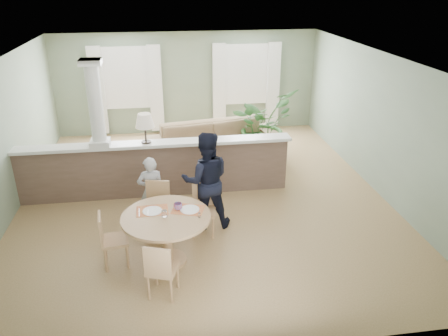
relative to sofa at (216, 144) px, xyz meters
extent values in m
plane|color=tan|center=(-0.46, -1.65, -0.45)|extent=(8.00, 8.00, 0.00)
cube|color=gray|center=(-0.46, 2.35, 0.90)|extent=(7.00, 0.02, 2.70)
cube|color=gray|center=(-3.96, -1.65, 0.90)|extent=(0.02, 8.00, 2.70)
cube|color=gray|center=(3.04, -1.65, 0.90)|extent=(0.02, 8.00, 2.70)
cube|color=gray|center=(-0.46, -5.65, 0.90)|extent=(7.00, 0.02, 2.70)
cube|color=white|center=(-0.46, -1.65, 2.25)|extent=(7.00, 8.00, 0.02)
cube|color=white|center=(-2.06, 2.32, 1.10)|extent=(1.10, 0.02, 1.50)
cube|color=white|center=(-2.06, 2.29, 1.10)|extent=(1.22, 0.04, 1.62)
cube|color=white|center=(1.14, 2.32, 1.10)|extent=(1.10, 0.02, 1.50)
cube|color=white|center=(1.14, 2.29, 1.10)|extent=(1.22, 0.04, 1.62)
cube|color=white|center=(-2.81, 2.23, 0.80)|extent=(0.35, 0.10, 2.30)
cube|color=white|center=(-1.31, 2.23, 0.80)|extent=(0.35, 0.10, 2.30)
cube|color=white|center=(0.39, 2.23, 0.80)|extent=(0.35, 0.10, 2.30)
cube|color=white|center=(1.89, 2.23, 0.80)|extent=(0.35, 0.10, 2.30)
cube|color=brown|center=(-1.36, -1.45, 0.07)|extent=(5.20, 0.22, 1.05)
cube|color=white|center=(-1.36, -1.45, 0.63)|extent=(5.32, 0.36, 0.06)
cube|color=white|center=(-2.36, -1.45, 0.71)|extent=(0.36, 0.36, 0.10)
cylinder|color=white|center=(-2.36, -1.45, 1.45)|extent=(0.26, 0.26, 1.39)
cube|color=white|center=(-2.36, -1.45, 2.20)|extent=(0.38, 0.38, 0.10)
cylinder|color=black|center=(-1.51, -1.45, 0.67)|extent=(0.18, 0.18, 0.03)
cylinder|color=black|center=(-1.51, -1.45, 0.83)|extent=(0.03, 0.03, 0.28)
cone|color=beige|center=(-1.51, -1.45, 1.10)|extent=(0.36, 0.36, 0.26)
imported|color=olive|center=(0.00, 0.00, 0.00)|extent=(3.25, 1.72, 0.90)
imported|color=#2E5D25|center=(1.13, 0.16, 0.37)|extent=(1.96, 1.94, 1.65)
cylinder|color=tan|center=(-1.21, -3.74, -0.43)|extent=(0.55, 0.55, 0.04)
cylinder|color=tan|center=(-1.21, -3.74, -0.05)|extent=(0.15, 0.15, 0.71)
cylinder|color=tan|center=(-1.21, -3.74, 0.33)|extent=(1.32, 1.32, 0.04)
cube|color=red|center=(-1.41, -3.55, 0.35)|extent=(0.48, 0.36, 0.01)
cube|color=red|center=(-0.88, -3.60, 0.35)|extent=(0.55, 0.47, 0.01)
cylinder|color=white|center=(-1.41, -3.58, 0.36)|extent=(0.29, 0.29, 0.01)
cylinder|color=white|center=(-0.85, -3.62, 0.36)|extent=(0.29, 0.29, 0.01)
cylinder|color=white|center=(-1.23, -3.76, 0.40)|extent=(0.08, 0.08, 0.10)
cube|color=silver|center=(-1.47, -3.64, 0.37)|extent=(0.02, 0.19, 0.00)
cube|color=silver|center=(-1.60, -3.60, 0.36)|extent=(0.02, 0.23, 0.00)
cylinder|color=white|center=(-0.73, -3.85, 0.38)|extent=(0.04, 0.04, 0.07)
cylinder|color=silver|center=(-0.73, -3.85, 0.42)|extent=(0.04, 0.04, 0.01)
imported|color=blue|center=(-1.03, -3.57, 0.40)|extent=(0.14, 0.14, 0.10)
cube|color=tan|center=(-1.37, -2.96, 0.00)|extent=(0.50, 0.50, 0.05)
cylinder|color=tan|center=(-1.57, -3.08, -0.24)|extent=(0.04, 0.04, 0.43)
cylinder|color=tan|center=(-1.24, -3.16, -0.24)|extent=(0.04, 0.04, 0.43)
cylinder|color=tan|center=(-1.49, -2.76, -0.24)|extent=(0.04, 0.04, 0.43)
cylinder|color=tan|center=(-1.16, -2.83, -0.24)|extent=(0.04, 0.04, 0.43)
cube|color=tan|center=(-1.32, -2.77, 0.24)|extent=(0.40, 0.13, 0.46)
cube|color=tan|center=(-0.59, -3.03, -0.02)|extent=(0.45, 0.45, 0.05)
cylinder|color=tan|center=(-0.78, -3.17, -0.25)|extent=(0.04, 0.04, 0.41)
cylinder|color=tan|center=(-0.46, -3.22, -0.25)|extent=(0.04, 0.04, 0.41)
cylinder|color=tan|center=(-0.73, -2.85, -0.25)|extent=(0.04, 0.04, 0.41)
cylinder|color=tan|center=(-0.41, -2.89, -0.25)|extent=(0.04, 0.04, 0.41)
cube|color=tan|center=(-0.57, -2.85, 0.22)|extent=(0.38, 0.09, 0.44)
cube|color=tan|center=(-1.30, -4.48, -0.04)|extent=(0.49, 0.49, 0.05)
cylinder|color=tan|center=(-1.10, -4.38, -0.25)|extent=(0.04, 0.04, 0.40)
cylinder|color=tan|center=(-1.39, -4.28, -0.25)|extent=(0.04, 0.04, 0.40)
cylinder|color=tan|center=(-1.20, -4.68, -0.25)|extent=(0.04, 0.04, 0.40)
cylinder|color=tan|center=(-1.50, -4.58, -0.25)|extent=(0.04, 0.04, 0.40)
cube|color=tan|center=(-1.35, -4.65, 0.20)|extent=(0.36, 0.16, 0.42)
cube|color=tan|center=(-1.99, -3.69, -0.03)|extent=(0.44, 0.44, 0.05)
cylinder|color=tan|center=(-1.81, -3.83, -0.25)|extent=(0.04, 0.04, 0.40)
cylinder|color=tan|center=(-1.85, -3.52, -0.25)|extent=(0.04, 0.04, 0.40)
cylinder|color=tan|center=(-2.13, -3.87, -0.25)|extent=(0.04, 0.04, 0.40)
cylinder|color=tan|center=(-2.16, -3.56, -0.25)|extent=(0.04, 0.04, 0.40)
cube|color=tan|center=(-2.16, -3.72, 0.20)|extent=(0.08, 0.37, 0.43)
imported|color=#A4A3A8|center=(-1.44, -2.58, 0.18)|extent=(0.48, 0.34, 1.27)
imported|color=black|center=(-0.51, -2.75, 0.41)|extent=(0.85, 0.67, 1.72)
camera|label=1|loc=(-1.17, -9.36, 3.58)|focal=35.00mm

